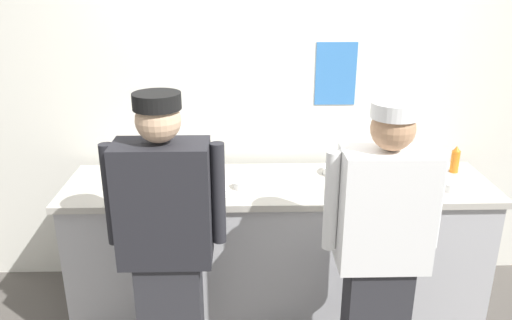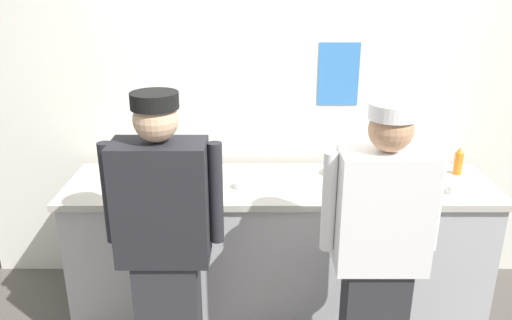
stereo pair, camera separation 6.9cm
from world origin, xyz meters
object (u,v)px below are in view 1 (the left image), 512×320
mixing_bowl_steel (398,169)px  plate_stack_front (338,170)px  chef_near_left (167,243)px  ramekin_orange_sauce (222,192)px  sheet_tray (174,182)px  squeeze_bottle_primary (455,160)px  chef_center (381,248)px  ramekin_red_sauce (450,187)px  ramekin_green_sauce (373,190)px  ramekin_yellow_sauce (241,185)px

mixing_bowl_steel → plate_stack_front: bearing=168.6°
chef_near_left → ramekin_orange_sauce: size_ratio=18.64×
sheet_tray → squeeze_bottle_primary: (1.82, 0.15, 0.07)m
chef_center → plate_stack_front: 0.88m
sheet_tray → ramekin_red_sauce: bearing=-5.1°
chef_near_left → plate_stack_front: bearing=39.9°
mixing_bowl_steel → squeeze_bottle_primary: size_ratio=1.93×
ramekin_red_sauce → ramekin_orange_sauce: size_ratio=0.93×
sheet_tray → ramekin_green_sauce: ramekin_green_sauce is taller
ramekin_red_sauce → ramekin_yellow_sauce: size_ratio=0.92×
mixing_bowl_steel → ramekin_yellow_sauce: mixing_bowl_steel is taller
squeeze_bottle_primary → ramekin_red_sauce: bearing=-115.0°
sheet_tray → mixing_bowl_steel: bearing=2.7°
ramekin_red_sauce → ramekin_orange_sauce: (-1.37, -0.03, -0.00)m
ramekin_yellow_sauce → chef_center: bearing=-43.2°
chef_near_left → mixing_bowl_steel: size_ratio=4.64×
sheet_tray → ramekin_yellow_sauce: ramekin_yellow_sauce is taller
chef_center → ramekin_red_sauce: bearing=46.2°
plate_stack_front → mixing_bowl_steel: mixing_bowl_steel is taller
ramekin_orange_sauce → ramekin_green_sauce: bearing=0.1°
plate_stack_front → ramekin_green_sauce: size_ratio=2.31×
sheet_tray → ramekin_yellow_sauce: (0.42, -0.08, 0.01)m
plate_stack_front → ramekin_red_sauce: ramekin_red_sauce is taller
sheet_tray → ramekin_red_sauce: ramekin_red_sauce is taller
squeeze_bottle_primary → mixing_bowl_steel: bearing=-167.7°
chef_near_left → ramekin_yellow_sauce: bearing=59.1°
chef_center → squeeze_bottle_primary: (0.70, 0.89, 0.13)m
squeeze_bottle_primary → ramekin_red_sauce: squeeze_bottle_primary is taller
ramekin_green_sauce → ramekin_orange_sauce: ramekin_green_sauce is taller
plate_stack_front → chef_near_left: bearing=-140.1°
chef_near_left → ramekin_orange_sauce: (0.26, 0.51, 0.05)m
sheet_tray → ramekin_orange_sauce: bearing=-30.5°
chef_center → ramekin_orange_sauce: chef_center is taller
squeeze_bottle_primary → ramekin_yellow_sauce: 1.42m
mixing_bowl_steel → sheet_tray: 1.42m
sheet_tray → ramekin_orange_sauce: 0.36m
chef_near_left → squeeze_bottle_primary: bearing=25.6°
squeeze_bottle_primary → plate_stack_front: bearing=-179.1°
chef_center → sheet_tray: bearing=146.5°
plate_stack_front → ramekin_red_sauce: size_ratio=2.44×
squeeze_bottle_primary → ramekin_green_sauce: 0.70m
ramekin_orange_sauce → mixing_bowl_steel: bearing=12.6°
ramekin_orange_sauce → plate_stack_front: bearing=23.5°
plate_stack_front → mixing_bowl_steel: size_ratio=0.56×
mixing_bowl_steel → ramekin_red_sauce: 0.34m
plate_stack_front → squeeze_bottle_primary: (0.77, 0.01, 0.06)m
chef_center → ramekin_red_sauce: size_ratio=19.65×
chef_center → mixing_bowl_steel: chef_center is taller
chef_near_left → ramekin_red_sauce: bearing=18.5°
ramekin_green_sauce → ramekin_red_sauce: (0.47, 0.03, 0.00)m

